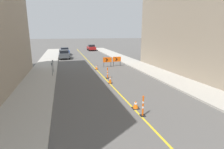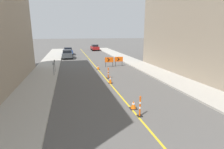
# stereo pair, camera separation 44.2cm
# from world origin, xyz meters

# --- Properties ---
(lane_stripe) EXTENTS (0.12, 52.35, 0.01)m
(lane_stripe) POSITION_xyz_m (0.00, 26.17, 0.00)
(lane_stripe) COLOR gold
(lane_stripe) RESTS_ON ground_plane
(sidewalk_left) EXTENTS (3.11, 52.35, 0.15)m
(sidewalk_left) POSITION_xyz_m (-6.46, 26.17, 0.08)
(sidewalk_left) COLOR #ADA89E
(sidewalk_left) RESTS_ON ground_plane
(sidewalk_right) EXTENTS (3.11, 52.35, 0.15)m
(sidewalk_right) POSITION_xyz_m (6.46, 26.17, 0.08)
(sidewalk_right) COLOR #ADA89E
(sidewalk_right) RESTS_ON ground_plane
(building_facade_right) EXTENTS (6.00, 22.13, 14.74)m
(building_facade_right) POSITION_xyz_m (11.02, 14.22, 7.37)
(building_facade_right) COLOR gray
(building_facade_right) RESTS_ON ground_plane
(traffic_cone_second) EXTENTS (0.44, 0.44, 0.52)m
(traffic_cone_second) POSITION_xyz_m (0.13, 8.94, 0.25)
(traffic_cone_second) COLOR black
(traffic_cone_second) RESTS_ON ground_plane
(traffic_cone_third) EXTENTS (0.35, 0.35, 0.73)m
(traffic_cone_third) POSITION_xyz_m (0.05, 14.76, 0.36)
(traffic_cone_third) COLOR black
(traffic_cone_third) RESTS_ON ground_plane
(traffic_cone_fourth) EXTENTS (0.42, 0.42, 0.54)m
(traffic_cone_fourth) POSITION_xyz_m (0.04, 21.46, 0.27)
(traffic_cone_fourth) COLOR black
(traffic_cone_fourth) RESTS_ON ground_plane
(delineator_post_front) EXTENTS (0.30, 0.30, 1.22)m
(delineator_post_front) POSITION_xyz_m (0.11, 7.88, 0.53)
(delineator_post_front) COLOR black
(delineator_post_front) RESTS_ON ground_plane
(delineator_post_rear) EXTENTS (0.36, 0.36, 1.15)m
(delineator_post_rear) POSITION_xyz_m (0.29, 16.68, 0.49)
(delineator_post_rear) COLOR black
(delineator_post_rear) RESTS_ON ground_plane
(arrow_barricade_primary) EXTENTS (1.18, 0.17, 1.35)m
(arrow_barricade_primary) POSITION_xyz_m (1.81, 22.72, 0.96)
(arrow_barricade_primary) COLOR #EF560C
(arrow_barricade_primary) RESTS_ON ground_plane
(arrow_barricade_secondary) EXTENTS (1.17, 0.15, 1.33)m
(arrow_barricade_secondary) POSITION_xyz_m (3.31, 23.09, 0.94)
(arrow_barricade_secondary) COLOR #EF560C
(arrow_barricade_secondary) RESTS_ON ground_plane
(parked_car_curb_near) EXTENTS (1.94, 4.33, 1.59)m
(parked_car_curb_near) POSITION_xyz_m (-3.79, 32.82, 0.80)
(parked_car_curb_near) COLOR #474C51
(parked_car_curb_near) RESTS_ON ground_plane
(parked_car_curb_mid) EXTENTS (2.00, 4.38, 1.59)m
(parked_car_curb_mid) POSITION_xyz_m (-3.65, 38.74, 0.80)
(parked_car_curb_mid) COLOR navy
(parked_car_curb_mid) RESTS_ON ground_plane
(parked_car_curb_far) EXTENTS (1.95, 4.35, 1.59)m
(parked_car_curb_far) POSITION_xyz_m (3.45, 46.65, 0.80)
(parked_car_curb_far) COLOR maroon
(parked_car_curb_far) RESTS_ON ground_plane
(parking_meter_near_curb) EXTENTS (0.12, 0.11, 1.42)m
(parking_meter_near_curb) POSITION_xyz_m (-5.26, 18.78, 1.15)
(parking_meter_near_curb) COLOR #4C4C51
(parking_meter_near_curb) RESTS_ON sidewalk_left
(parking_meter_far_curb) EXTENTS (0.12, 0.11, 1.43)m
(parking_meter_far_curb) POSITION_xyz_m (-5.26, 20.68, 1.15)
(parking_meter_far_curb) COLOR #4C4C51
(parking_meter_far_curb) RESTS_ON sidewalk_left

